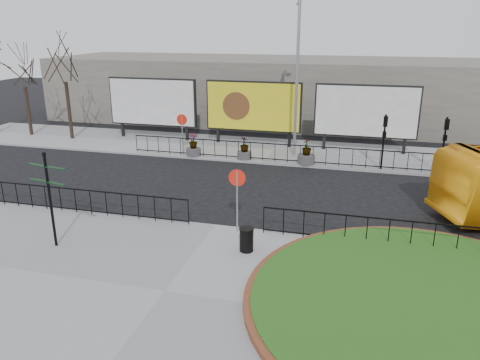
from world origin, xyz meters
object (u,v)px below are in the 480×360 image
(billboard_mid, at_px, (253,107))
(planter_c, at_px, (306,155))
(planter_a, at_px, (193,148))
(litter_bin, at_px, (246,239))
(fingerpost_sign, at_px, (49,190))
(lamp_post, at_px, (297,76))
(planter_b, at_px, (244,150))

(billboard_mid, height_order, planter_c, billboard_mid)
(planter_a, bearing_deg, litter_bin, -61.76)
(fingerpost_sign, relative_size, litter_bin, 4.04)
(lamp_post, relative_size, fingerpost_sign, 2.67)
(fingerpost_sign, bearing_deg, planter_a, 101.22)
(planter_a, distance_m, planter_c, 6.75)
(lamp_post, height_order, planter_a, lamp_post)
(litter_bin, height_order, planter_a, planter_a)
(billboard_mid, relative_size, lamp_post, 0.67)
(fingerpost_sign, height_order, planter_b, fingerpost_sign)
(billboard_mid, relative_size, planter_a, 4.57)
(billboard_mid, distance_m, litter_bin, 15.33)
(billboard_mid, height_order, litter_bin, billboard_mid)
(billboard_mid, height_order, lamp_post, lamp_post)
(planter_b, bearing_deg, lamp_post, 29.51)
(litter_bin, xyz_separation_m, planter_a, (-6.05, 11.27, 0.06))
(planter_c, bearing_deg, litter_bin, -93.55)
(planter_b, bearing_deg, planter_c, -1.07)
(planter_a, xyz_separation_m, planter_b, (3.13, 0.07, 0.01))
(fingerpost_sign, distance_m, litter_bin, 7.00)
(planter_c, bearing_deg, billboard_mid, 137.68)
(fingerpost_sign, xyz_separation_m, planter_b, (3.75, 12.65, -1.59))
(planter_c, bearing_deg, planter_a, -180.00)
(fingerpost_sign, xyz_separation_m, planter_a, (0.62, 12.58, -1.60))
(billboard_mid, xyz_separation_m, fingerpost_sign, (-3.45, -16.15, -0.39))
(lamp_post, height_order, fingerpost_sign, lamp_post)
(billboard_mid, xyz_separation_m, planter_c, (3.92, -3.57, -1.97))
(lamp_post, xyz_separation_m, planter_c, (0.92, -1.60, -4.20))
(billboard_mid, bearing_deg, planter_c, -42.32)
(fingerpost_sign, relative_size, planter_c, 2.38)
(planter_a, xyz_separation_m, planter_c, (6.75, 0.00, 0.02))
(billboard_mid, xyz_separation_m, planter_b, (0.30, -3.50, -1.98))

